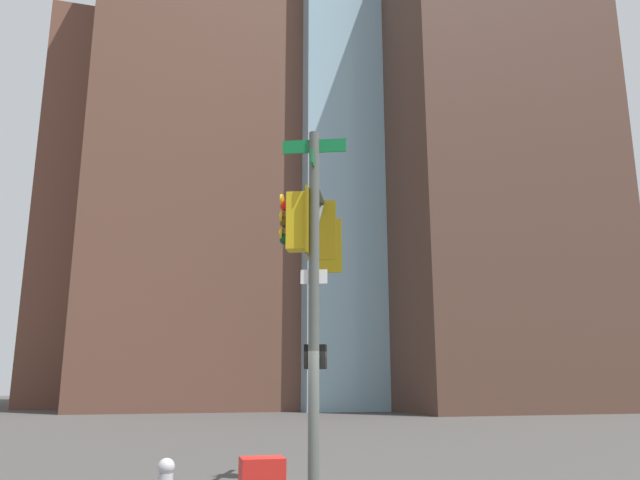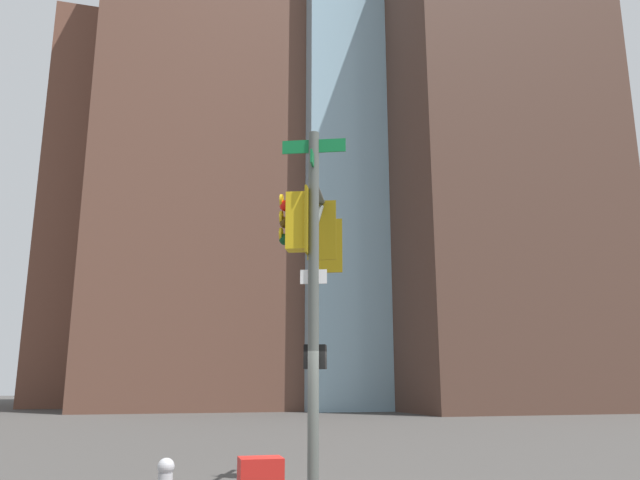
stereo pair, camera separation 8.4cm
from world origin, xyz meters
name	(u,v)px [view 2 (the right image)]	position (x,y,z in m)	size (l,w,h in m)	color
signal_pole_assembly	(317,254)	(-1.29, 0.13, 4.32)	(3.65, 2.02, 6.31)	#4C514C
building_brick_nearside	(204,162)	(-45.84, 1.59, 21.99)	(23.31, 18.27, 43.97)	brown
building_brick_midblock	(459,188)	(-36.92, 22.87, 18.59)	(23.21, 16.73, 37.17)	#4C3328
building_glass_tower	(369,133)	(-49.42, 19.34, 28.40)	(33.85, 22.02, 56.81)	#8CB2C6
building_brick_farside	(152,224)	(-53.41, -2.72, 17.62)	(18.70, 18.84, 35.23)	brown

